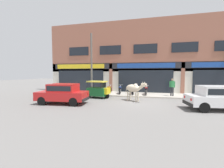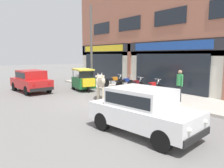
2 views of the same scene
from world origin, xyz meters
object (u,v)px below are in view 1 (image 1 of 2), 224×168
(auto_rickshaw, at_px, (98,91))
(utility_pole, at_px, (92,64))
(motorcycle_3, at_px, (146,91))
(motorcycle_2, at_px, (132,90))
(car_1, at_px, (63,93))
(motorcycle_1, at_px, (120,90))
(cow, at_px, (134,88))
(motorcycle_0, at_px, (108,90))
(car_0, at_px, (218,97))
(pedestrian, at_px, (172,85))

(auto_rickshaw, xyz_separation_m, utility_pole, (-1.19, 1.36, 2.47))
(auto_rickshaw, relative_size, motorcycle_3, 1.14)
(motorcycle_2, distance_m, motorcycle_3, 1.36)
(auto_rickshaw, bearing_deg, car_1, -117.85)
(motorcycle_1, distance_m, motorcycle_2, 1.29)
(cow, distance_m, motorcycle_1, 3.66)
(motorcycle_0, relative_size, utility_pole, 0.30)
(car_0, distance_m, motorcycle_0, 9.51)
(motorcycle_2, bearing_deg, car_0, -40.40)
(car_1, bearing_deg, motorcycle_1, 60.59)
(cow, xyz_separation_m, motorcycle_1, (-1.73, 3.19, -0.49))
(auto_rickshaw, bearing_deg, motorcycle_0, 83.84)
(car_1, bearing_deg, pedestrian, 31.93)
(car_0, distance_m, motorcycle_1, 8.54)
(auto_rickshaw, bearing_deg, utility_pole, 131.11)
(cow, relative_size, motorcycle_1, 1.03)
(cow, bearing_deg, car_0, -19.39)
(car_0, height_order, utility_pole, utility_pole)
(car_0, xyz_separation_m, utility_pole, (-9.59, 3.90, 2.32))
(pedestrian, bearing_deg, motorcycle_1, 174.06)
(motorcycle_3, height_order, utility_pole, utility_pole)
(car_0, height_order, motorcycle_3, car_0)
(motorcycle_1, xyz_separation_m, utility_pole, (-2.68, -1.11, 2.62))
(motorcycle_0, relative_size, motorcycle_3, 1.00)
(car_0, xyz_separation_m, motorcycle_0, (-8.15, 4.89, -0.30))
(car_1, height_order, auto_rickshaw, auto_rickshaw)
(car_0, relative_size, auto_rickshaw, 1.81)
(car_1, bearing_deg, car_0, 3.16)
(motorcycle_2, bearing_deg, cow, -81.18)
(car_0, bearing_deg, motorcycle_2, 139.60)
(pedestrian, xyz_separation_m, utility_pole, (-7.65, -0.59, 2.02))
(car_1, bearing_deg, auto_rickshaw, 62.15)
(motorcycle_0, relative_size, motorcycle_1, 1.00)
(motorcycle_3, height_order, pedestrian, pedestrian)
(motorcycle_0, distance_m, motorcycle_2, 2.52)
(auto_rickshaw, relative_size, motorcycle_2, 1.16)
(car_0, xyz_separation_m, motorcycle_1, (-6.91, 5.01, -0.30))
(motorcycle_2, bearing_deg, pedestrian, -4.67)
(cow, xyz_separation_m, pedestrian, (3.23, 2.67, 0.11))
(motorcycle_1, relative_size, motorcycle_3, 1.00)
(auto_rickshaw, relative_size, motorcycle_1, 1.15)
(motorcycle_1, bearing_deg, car_0, -35.95)
(motorcycle_3, bearing_deg, auto_rickshaw, -150.61)
(cow, height_order, motorcycle_0, cow)
(car_1, distance_m, auto_rickshaw, 3.51)
(motorcycle_0, bearing_deg, auto_rickshaw, -96.16)
(motorcycle_2, height_order, motorcycle_3, same)
(car_1, relative_size, pedestrian, 2.32)
(car_1, height_order, utility_pole, utility_pole)
(auto_rickshaw, height_order, motorcycle_3, auto_rickshaw)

